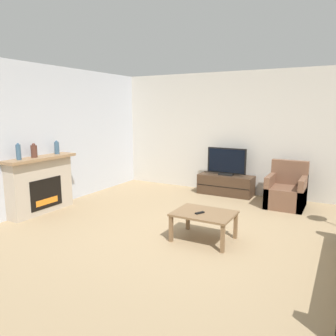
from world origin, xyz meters
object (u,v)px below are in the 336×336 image
(tv, at_px, (226,162))
(armchair, at_px, (286,192))
(mantel_vase_left, at_px, (18,152))
(mantel_vase_right, at_px, (57,148))
(mantel_vase_centre_left, at_px, (34,151))
(remote, at_px, (200,213))
(coffee_table, at_px, (204,216))
(fireplace, at_px, (41,184))
(tv_stand, at_px, (226,185))

(tv, bearing_deg, armchair, -13.30)
(mantel_vase_left, height_order, armchair, mantel_vase_left)
(mantel_vase_right, xyz_separation_m, armchair, (3.87, 2.14, -0.87))
(mantel_vase_centre_left, xyz_separation_m, tv, (2.54, 2.98, -0.43))
(remote, bearing_deg, coffee_table, 91.20)
(fireplace, xyz_separation_m, mantel_vase_centre_left, (0.02, -0.10, 0.63))
(mantel_vase_right, distance_m, tv_stand, 3.66)
(fireplace, relative_size, mantel_vase_centre_left, 5.42)
(mantel_vase_left, bearing_deg, coffee_table, 11.69)
(mantel_vase_centre_left, xyz_separation_m, armchair, (3.87, 2.66, -0.87))
(mantel_vase_left, distance_m, mantel_vase_centre_left, 0.31)
(mantel_vase_centre_left, distance_m, tv, 3.93)
(mantel_vase_left, relative_size, mantel_vase_centre_left, 1.12)
(mantel_vase_left, relative_size, remote, 1.88)
(tv_stand, bearing_deg, coffee_table, -77.71)
(fireplace, height_order, mantel_vase_left, mantel_vase_left)
(mantel_vase_right, relative_size, armchair, 0.29)
(tv, relative_size, armchair, 1.00)
(mantel_vase_left, height_order, tv_stand, mantel_vase_left)
(fireplace, height_order, coffee_table, fireplace)
(fireplace, xyz_separation_m, tv_stand, (2.55, 2.87, -0.31))
(tv_stand, height_order, tv, tv)
(mantel_vase_centre_left, bearing_deg, coffee_table, 6.09)
(remote, bearing_deg, mantel_vase_right, -157.94)
(mantel_vase_left, distance_m, mantel_vase_right, 0.83)
(fireplace, height_order, mantel_vase_right, mantel_vase_right)
(armchair, bearing_deg, mantel_vase_centre_left, -145.53)
(tv, bearing_deg, tv_stand, 90.00)
(fireplace, bearing_deg, coffee_table, 4.17)
(coffee_table, bearing_deg, mantel_vase_centre_left, -173.91)
(tv, bearing_deg, remote, -78.75)
(mantel_vase_centre_left, bearing_deg, remote, 4.79)
(armchair, bearing_deg, fireplace, -146.70)
(coffee_table, bearing_deg, fireplace, -175.83)
(mantel_vase_right, xyz_separation_m, tv_stand, (2.54, 2.46, -0.94))
(tv, relative_size, coffee_table, 1.02)
(mantel_vase_right, bearing_deg, armchair, 28.92)
(mantel_vase_right, xyz_separation_m, coffee_table, (3.11, -0.19, -0.80))
(fireplace, height_order, tv_stand, fireplace)
(armchair, xyz_separation_m, coffee_table, (-0.76, -2.33, 0.07))
(armchair, relative_size, remote, 5.80)
(fireplace, height_order, mantel_vase_centre_left, mantel_vase_centre_left)
(remote, bearing_deg, fireplace, -150.23)
(mantel_vase_centre_left, relative_size, remote, 1.68)
(mantel_vase_left, distance_m, armchair, 4.96)
(coffee_table, height_order, remote, remote)
(mantel_vase_centre_left, relative_size, tv_stand, 0.21)
(tv_stand, bearing_deg, mantel_vase_left, -127.64)
(mantel_vase_left, relative_size, mantel_vase_right, 1.10)
(coffee_table, xyz_separation_m, remote, (-0.04, -0.07, 0.06))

